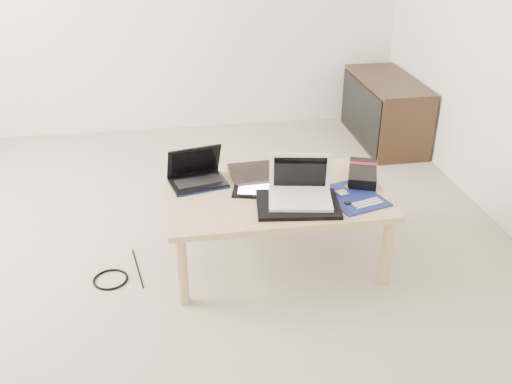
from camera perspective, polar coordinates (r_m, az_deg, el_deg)
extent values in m
plane|color=#B4AB92|center=(3.07, -9.81, -7.28)|extent=(4.00, 4.00, 0.00)
cube|color=silver|center=(0.66, -16.97, -15.73)|extent=(4.00, 0.10, 2.60)
cube|color=tan|center=(2.89, 1.96, -0.27)|extent=(1.10, 0.70, 0.03)
cylinder|color=tan|center=(2.69, -7.44, -7.81)|extent=(0.06, 0.06, 0.37)
cylinder|color=tan|center=(2.88, 12.94, -5.79)|extent=(0.06, 0.06, 0.37)
cylinder|color=tan|center=(3.20, -7.96, -1.63)|extent=(0.06, 0.06, 0.37)
cylinder|color=tan|center=(3.36, 9.31, -0.26)|extent=(0.06, 0.06, 0.37)
cube|color=#3C2918|center=(4.56, 12.79, 7.96)|extent=(0.40, 0.90, 0.50)
cube|color=black|center=(4.49, 10.40, 7.89)|extent=(0.02, 0.86, 0.44)
cube|color=black|center=(3.04, 0.33, 1.88)|extent=(0.32, 0.27, 0.03)
cube|color=black|center=(2.97, -5.81, 0.93)|extent=(0.32, 0.25, 0.02)
cube|color=black|center=(2.96, -5.80, 1.08)|extent=(0.25, 0.15, 0.00)
cube|color=black|center=(2.90, -5.39, 0.50)|extent=(0.07, 0.04, 0.00)
cube|color=black|center=(2.98, -6.23, 3.09)|extent=(0.29, 0.14, 0.18)
cube|color=black|center=(2.98, -6.20, 3.00)|extent=(0.25, 0.11, 0.14)
cube|color=#0B1742|center=(2.89, -5.25, 0.05)|extent=(0.28, 0.07, 0.01)
cube|color=black|center=(2.90, 0.48, 0.37)|extent=(0.32, 0.27, 0.01)
cube|color=silver|center=(2.90, 0.48, 0.50)|extent=(0.26, 0.22, 0.00)
cube|color=#A8A9AC|center=(2.99, 6.59, 1.07)|extent=(0.10, 0.22, 0.02)
cube|color=gray|center=(2.98, 6.60, 1.24)|extent=(0.08, 0.18, 0.00)
cube|color=black|center=(2.76, 4.19, -1.23)|extent=(0.43, 0.33, 0.02)
cube|color=white|center=(2.76, 4.44, -0.82)|extent=(0.33, 0.26, 0.01)
cube|color=white|center=(2.75, 4.46, -0.70)|extent=(0.26, 0.16, 0.00)
cube|color=white|center=(2.68, 4.54, -1.47)|extent=(0.07, 0.04, 0.00)
cube|color=white|center=(2.79, 4.43, 2.06)|extent=(0.30, 0.09, 0.20)
cube|color=black|center=(2.78, 4.43, 2.00)|extent=(0.26, 0.07, 0.16)
cube|color=#0D1956|center=(2.87, 9.63, -0.46)|extent=(0.34, 0.38, 0.01)
cube|color=#A8A9AC|center=(2.88, 8.64, -0.10)|extent=(0.07, 0.07, 0.01)
cube|color=gold|center=(2.98, 9.79, 0.75)|extent=(0.11, 0.04, 0.01)
cube|color=gold|center=(2.96, 10.00, 0.60)|extent=(0.11, 0.04, 0.01)
cube|color=silver|center=(2.83, 10.84, -0.90)|extent=(0.15, 0.05, 0.01)
cube|color=silver|center=(2.81, 11.10, -1.08)|extent=(0.15, 0.05, 0.01)
cube|color=silver|center=(2.80, 11.35, -1.27)|extent=(0.15, 0.05, 0.01)
cube|color=black|center=(2.80, 9.17, -1.07)|extent=(0.03, 0.03, 0.01)
cube|color=black|center=(3.05, 10.60, 1.80)|extent=(0.23, 0.32, 0.06)
cube|color=maroon|center=(3.09, 10.67, 2.81)|extent=(0.15, 0.08, 0.00)
torus|color=black|center=(2.86, 0.64, -0.06)|extent=(0.13, 0.13, 0.01)
torus|color=black|center=(3.01, -14.35, -8.47)|extent=(0.22, 0.22, 0.01)
cylinder|color=black|center=(3.07, -11.76, -7.45)|extent=(0.07, 0.36, 0.01)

